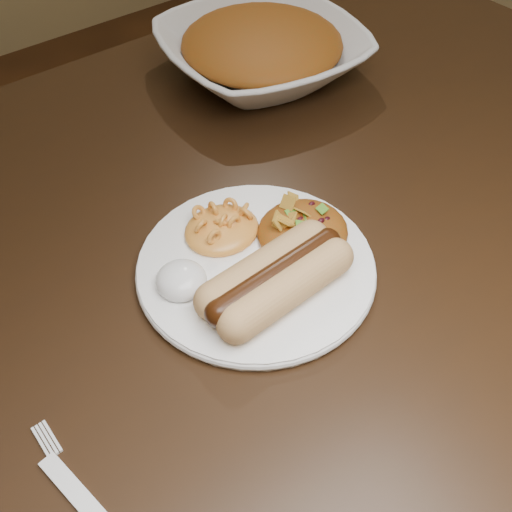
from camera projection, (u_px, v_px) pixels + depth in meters
floor at (212, 506)px, 1.21m from camera, size 4.00×4.00×0.00m
table at (182, 306)px, 0.73m from camera, size 1.60×0.90×0.75m
plate at (256, 267)px, 0.64m from camera, size 0.33×0.33×0.01m
hotdog at (276, 277)px, 0.59m from camera, size 0.14×0.08×0.04m
mac_and_cheese at (221, 222)px, 0.65m from camera, size 0.11×0.10×0.03m
sour_cream at (181, 275)px, 0.60m from camera, size 0.07×0.07×0.03m
taco_salad at (303, 225)px, 0.65m from camera, size 0.10×0.10×0.05m
fork at (82, 500)px, 0.48m from camera, size 0.04×0.15×0.00m
serving_bowl at (262, 54)px, 0.89m from camera, size 0.33×0.33×0.07m
bowl_filling at (262, 45)px, 0.88m from camera, size 0.28×0.28×0.06m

